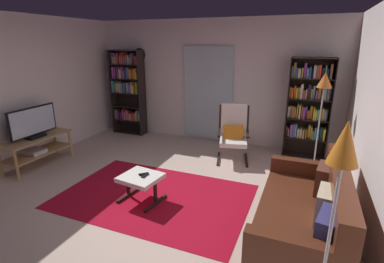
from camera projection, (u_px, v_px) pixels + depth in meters
ground_plane at (144, 201)px, 4.03m from camera, size 7.02×7.02×0.00m
wall_back at (212, 82)px, 6.21m from camera, size 5.60×0.06×2.60m
glass_door_panel at (208, 94)px, 6.25m from camera, size 1.10×0.01×2.00m
area_rug at (155, 196)px, 4.15m from camera, size 2.66×1.77×0.01m
tv_stand at (37, 147)px, 5.09m from camera, size 0.49×1.24×0.53m
television at (33, 123)px, 4.97m from camera, size 0.20×0.90×0.54m
bookshelf_near_tv at (128, 88)px, 6.79m from camera, size 0.79×0.30×1.96m
bookshelf_near_sofa at (309, 105)px, 5.36m from camera, size 0.77×0.30×1.87m
leather_sofa at (306, 215)px, 3.15m from camera, size 0.87×1.89×0.87m
lounge_armchair at (233, 131)px, 5.37m from camera, size 0.71×0.77×1.02m
ottoman at (141, 180)px, 3.96m from camera, size 0.58×0.54×0.38m
tv_remote at (145, 175)px, 3.93m from camera, size 0.04×0.14×0.02m
cell_phone at (144, 174)px, 3.97m from camera, size 0.15×0.15×0.01m
floor_lamp_by_sofa at (341, 168)px, 1.82m from camera, size 0.22×0.22×1.68m
floor_lamp_by_shelf at (324, 89)px, 4.60m from camera, size 0.23×0.23×1.67m
wall_clock at (140, 55)px, 6.60m from camera, size 0.29×0.03×0.29m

